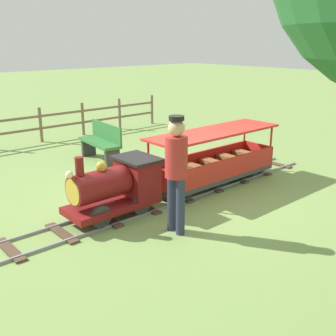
{
  "coord_description": "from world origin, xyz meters",
  "views": [
    {
      "loc": [
        -4.78,
        4.47,
        2.54
      ],
      "look_at": [
        0.0,
        0.28,
        0.55
      ],
      "focal_mm": 43.82,
      "sensor_mm": 36.0,
      "label": 1
    }
  ],
  "objects_px": {
    "passenger_car": "(214,163)",
    "conductor_person": "(176,166)",
    "locomotive": "(117,186)",
    "park_bench": "(101,142)"
  },
  "relations": [
    {
      "from": "passenger_car",
      "to": "conductor_person",
      "type": "distance_m",
      "value": 2.12
    },
    {
      "from": "locomotive",
      "to": "passenger_car",
      "type": "height_order",
      "value": "locomotive"
    },
    {
      "from": "locomotive",
      "to": "passenger_car",
      "type": "xyz_separation_m",
      "value": [
        0.0,
        -2.11,
        -0.06
      ]
    },
    {
      "from": "conductor_person",
      "to": "locomotive",
      "type": "bearing_deg",
      "value": 16.98
    },
    {
      "from": "conductor_person",
      "to": "park_bench",
      "type": "distance_m",
      "value": 3.85
    },
    {
      "from": "locomotive",
      "to": "conductor_person",
      "type": "distance_m",
      "value": 1.12
    },
    {
      "from": "park_bench",
      "to": "locomotive",
      "type": "bearing_deg",
      "value": 151.87
    },
    {
      "from": "locomotive",
      "to": "conductor_person",
      "type": "xyz_separation_m",
      "value": [
        -0.97,
        -0.3,
        0.47
      ]
    },
    {
      "from": "locomotive",
      "to": "park_bench",
      "type": "bearing_deg",
      "value": -28.13
    },
    {
      "from": "conductor_person",
      "to": "passenger_car",
      "type": "bearing_deg",
      "value": -61.75
    }
  ]
}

